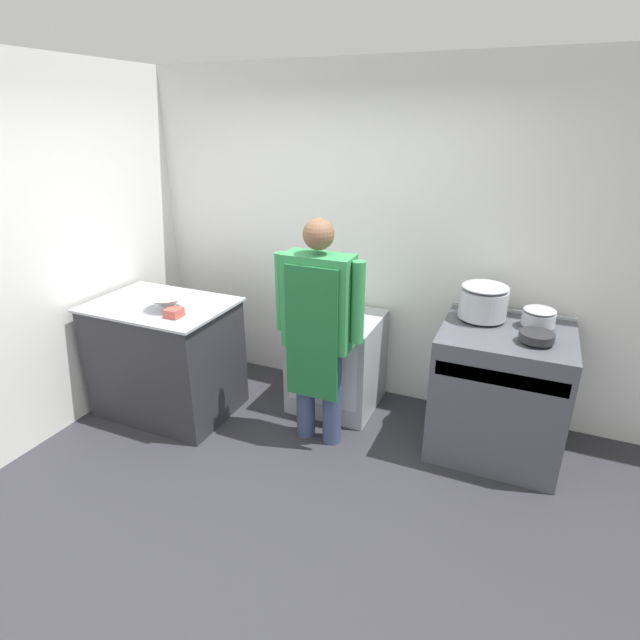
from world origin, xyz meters
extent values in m
plane|color=#2D2D33|center=(0.00, 0.00, 0.00)|extent=(14.00, 14.00, 0.00)
cube|color=white|center=(0.00, 1.70, 1.35)|extent=(8.00, 0.05, 2.70)
cube|color=white|center=(-1.83, 1.00, 1.35)|extent=(0.05, 8.00, 2.70)
cube|color=#2D2D33|center=(-1.21, 0.70, 0.46)|extent=(1.04, 0.75, 0.92)
cube|color=#B2B5BC|center=(-1.21, 0.70, 0.93)|extent=(1.08, 0.78, 0.02)
cube|color=#4C4F56|center=(1.32, 1.23, 0.47)|extent=(0.88, 0.79, 0.94)
cube|color=#B2B5BC|center=(1.32, 0.85, 0.77)|extent=(0.81, 0.03, 0.10)
cube|color=#B2B5BC|center=(1.32, 1.61, 0.95)|extent=(0.88, 0.03, 0.02)
cube|color=#A8ADB2|center=(0.03, 1.33, 0.40)|extent=(0.68, 0.65, 0.80)
cube|color=silver|center=(0.03, 1.02, 0.44)|extent=(0.58, 0.02, 0.56)
cylinder|color=#38476B|center=(-0.02, 0.81, 0.39)|extent=(0.14, 0.14, 0.77)
cylinder|color=#38476B|center=(0.20, 0.81, 0.39)|extent=(0.14, 0.14, 0.77)
cube|color=#338C4C|center=(0.09, 0.81, 1.11)|extent=(0.48, 0.22, 0.67)
cube|color=#1E6633|center=(0.09, 0.69, 0.91)|extent=(0.38, 0.02, 0.96)
cylinder|color=#338C4C|center=(-0.20, 0.81, 1.14)|extent=(0.09, 0.09, 0.57)
cylinder|color=#338C4C|center=(0.37, 0.81, 1.14)|extent=(0.09, 0.09, 0.57)
sphere|color=brown|center=(0.09, 0.81, 1.58)|extent=(0.21, 0.21, 0.21)
cone|color=#B2B5BC|center=(-1.08, 0.63, 0.99)|extent=(0.28, 0.28, 0.10)
cube|color=#B24C3F|center=(-0.93, 0.52, 0.97)|extent=(0.11, 0.11, 0.07)
cylinder|color=#B2B5BC|center=(1.12, 1.37, 1.06)|extent=(0.33, 0.33, 0.20)
ellipsoid|color=#B2B5BC|center=(1.12, 1.37, 1.18)|extent=(0.33, 0.33, 0.06)
cylinder|color=#262628|center=(1.49, 1.09, 0.98)|extent=(0.22, 0.22, 0.05)
cylinder|color=#B2B5BC|center=(1.49, 1.37, 1.00)|extent=(0.22, 0.22, 0.09)
ellipsoid|color=#B2B5BC|center=(1.49, 1.37, 1.06)|extent=(0.21, 0.21, 0.04)
camera|label=1|loc=(1.38, -2.13, 2.29)|focal=28.00mm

